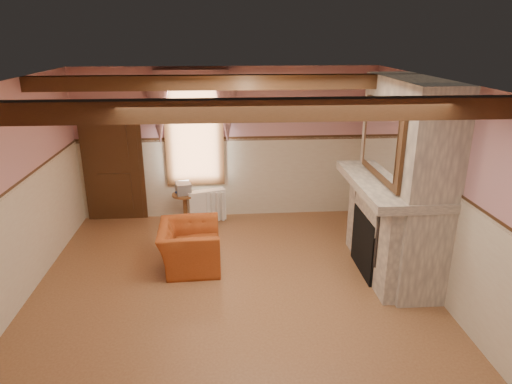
{
  "coord_description": "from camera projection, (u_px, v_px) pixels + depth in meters",
  "views": [
    {
      "loc": [
        -0.09,
        -5.29,
        3.36
      ],
      "look_at": [
        0.37,
        0.8,
        1.21
      ],
      "focal_mm": 32.0,
      "sensor_mm": 36.0,
      "label": 1
    }
  ],
  "objects": [
    {
      "name": "floor",
      "position": [
        233.0,
        298.0,
        6.09
      ],
      "size": [
        5.5,
        6.0,
        0.01
      ],
      "primitive_type": "cube",
      "color": "brown",
      "rests_on": "ground"
    },
    {
      "name": "ceiling",
      "position": [
        229.0,
        84.0,
        5.17
      ],
      "size": [
        5.5,
        6.0,
        0.01
      ],
      "primitive_type": "cube",
      "color": "silver",
      "rests_on": "wall_back"
    },
    {
      "name": "wall_back",
      "position": [
        227.0,
        144.0,
        8.45
      ],
      "size": [
        5.5,
        0.02,
        2.8
      ],
      "primitive_type": "cube",
      "color": "#BD8388",
      "rests_on": "floor"
    },
    {
      "name": "wall_front",
      "position": [
        242.0,
        369.0,
        2.81
      ],
      "size": [
        5.5,
        0.02,
        2.8
      ],
      "primitive_type": "cube",
      "color": "#BD8388",
      "rests_on": "floor"
    },
    {
      "name": "wall_left",
      "position": [
        0.0,
        206.0,
        5.44
      ],
      "size": [
        0.02,
        6.0,
        2.8
      ],
      "primitive_type": "cube",
      "color": "#BD8388",
      "rests_on": "floor"
    },
    {
      "name": "wall_right",
      "position": [
        446.0,
        194.0,
        5.82
      ],
      "size": [
        0.02,
        6.0,
        2.8
      ],
      "primitive_type": "cube",
      "color": "#BD8388",
      "rests_on": "floor"
    },
    {
      "name": "wainscot",
      "position": [
        232.0,
        247.0,
        5.85
      ],
      "size": [
        5.5,
        6.0,
        1.5
      ],
      "primitive_type": null,
      "color": "beige",
      "rests_on": "floor"
    },
    {
      "name": "chair_rail",
      "position": [
        231.0,
        192.0,
        5.6
      ],
      "size": [
        5.5,
        6.0,
        0.08
      ],
      "primitive_type": null,
      "color": "black",
      "rests_on": "wainscot"
    },
    {
      "name": "firebox",
      "position": [
        368.0,
        243.0,
        6.65
      ],
      "size": [
        0.2,
        0.95,
        0.9
      ],
      "primitive_type": "cube",
      "color": "black",
      "rests_on": "floor"
    },
    {
      "name": "armchair",
      "position": [
        190.0,
        246.0,
        6.82
      ],
      "size": [
        0.92,
        1.05,
        0.66
      ],
      "primitive_type": "imported",
      "rotation": [
        0.0,
        0.0,
        1.61
      ],
      "color": "#994219",
      "rests_on": "floor"
    },
    {
      "name": "side_table",
      "position": [
        185.0,
        207.0,
        8.49
      ],
      "size": [
        0.54,
        0.54,
        0.55
      ],
      "primitive_type": "cylinder",
      "rotation": [
        0.0,
        0.0,
        0.21
      ],
      "color": "brown",
      "rests_on": "floor"
    },
    {
      "name": "book_stack",
      "position": [
        183.0,
        188.0,
        8.38
      ],
      "size": [
        0.33,
        0.37,
        0.2
      ],
      "primitive_type": "cube",
      "rotation": [
        0.0,
        0.0,
        0.23
      ],
      "color": "#B7AD8C",
      "rests_on": "side_table"
    },
    {
      "name": "radiator",
      "position": [
        207.0,
        206.0,
        8.51
      ],
      "size": [
        0.72,
        0.4,
        0.6
      ],
      "primitive_type": "cube",
      "rotation": [
        0.0,
        0.0,
        0.33
      ],
      "color": "white",
      "rests_on": "floor"
    },
    {
      "name": "bowl",
      "position": [
        397.0,
        181.0,
        6.15
      ],
      "size": [
        0.38,
        0.38,
        0.09
      ],
      "primitive_type": "imported",
      "color": "brown",
      "rests_on": "mantel"
    },
    {
      "name": "mantel_clock",
      "position": [
        376.0,
        159.0,
        6.97
      ],
      "size": [
        0.14,
        0.24,
        0.2
      ],
      "primitive_type": "cube",
      "color": "#321A0D",
      "rests_on": "mantel"
    },
    {
      "name": "oil_lamp",
      "position": [
        377.0,
        158.0,
        6.88
      ],
      "size": [
        0.11,
        0.11,
        0.28
      ],
      "primitive_type": "cylinder",
      "color": "#B39732",
      "rests_on": "mantel"
    },
    {
      "name": "candle_red",
      "position": [
        401.0,
        182.0,
        5.99
      ],
      "size": [
        0.06,
        0.06,
        0.16
      ],
      "primitive_type": "cylinder",
      "color": "#A21418",
      "rests_on": "mantel"
    },
    {
      "name": "jar_yellow",
      "position": [
        406.0,
        187.0,
        5.83
      ],
      "size": [
        0.06,
        0.06,
        0.12
      ],
      "primitive_type": "cylinder",
      "color": "yellow",
      "rests_on": "mantel"
    },
    {
      "name": "fireplace",
      "position": [
        404.0,
        181.0,
        6.37
      ],
      "size": [
        0.85,
        2.0,
        2.8
      ],
      "primitive_type": "cube",
      "color": "gray",
      "rests_on": "floor"
    },
    {
      "name": "mantel",
      "position": [
        391.0,
        184.0,
        6.37
      ],
      "size": [
        1.05,
        2.05,
        0.12
      ],
      "primitive_type": "cube",
      "color": "gray",
      "rests_on": "fireplace"
    },
    {
      "name": "overmantel_mirror",
      "position": [
        382.0,
        141.0,
        6.15
      ],
      "size": [
        0.06,
        1.44,
        1.04
      ],
      "primitive_type": "cube",
      "color": "silver",
      "rests_on": "fireplace"
    },
    {
      "name": "door",
      "position": [
        113.0,
        165.0,
        8.36
      ],
      "size": [
        1.1,
        0.1,
        2.1
      ],
      "primitive_type": "cube",
      "color": "black",
      "rests_on": "floor"
    },
    {
      "name": "window",
      "position": [
        194.0,
        131.0,
        8.3
      ],
      "size": [
        1.06,
        0.08,
        2.02
      ],
      "primitive_type": "cube",
      "color": "white",
      "rests_on": "wall_back"
    },
    {
      "name": "window_drapes",
      "position": [
        192.0,
        99.0,
        8.02
      ],
      "size": [
        1.3,
        0.14,
        1.4
      ],
      "primitive_type": "cube",
      "color": "gray",
      "rests_on": "wall_back"
    },
    {
      "name": "ceiling_beam_front",
      "position": [
        231.0,
        110.0,
        4.07
      ],
      "size": [
        5.5,
        0.18,
        0.2
      ],
      "primitive_type": "cube",
      "color": "black",
      "rests_on": "ceiling"
    },
    {
      "name": "ceiling_beam_back",
      "position": [
        227.0,
        82.0,
        6.33
      ],
      "size": [
        5.5,
        0.18,
        0.2
      ],
      "primitive_type": "cube",
      "color": "black",
      "rests_on": "ceiling"
    }
  ]
}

